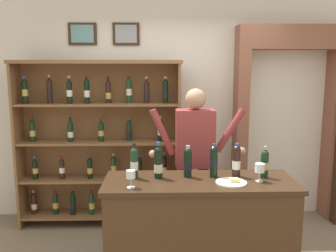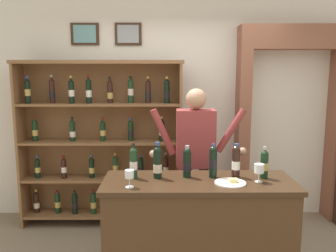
# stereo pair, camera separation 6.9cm
# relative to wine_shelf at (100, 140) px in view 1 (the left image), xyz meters

# --- Properties ---
(back_wall) EXTENTS (12.00, 0.19, 3.26)m
(back_wall) POSITION_rel_wine_shelf_xyz_m (0.89, 0.36, 0.58)
(back_wall) COLOR silver
(back_wall) RESTS_ON ground
(wine_shelf) EXTENTS (1.96, 0.35, 1.98)m
(wine_shelf) POSITION_rel_wine_shelf_xyz_m (0.00, 0.00, 0.00)
(wine_shelf) COLOR brown
(wine_shelf) RESTS_ON ground
(archway_doorway) EXTENTS (1.31, 0.45, 2.40)m
(archway_doorway) POSITION_rel_wine_shelf_xyz_m (2.30, 0.23, 0.32)
(archway_doorway) COLOR brown
(archway_doorway) RESTS_ON ground
(tasting_counter) EXTENTS (1.63, 0.60, 0.96)m
(tasting_counter) POSITION_rel_wine_shelf_xyz_m (1.05, -1.30, -0.57)
(tasting_counter) COLOR #422B19
(tasting_counter) RESTS_ON ground
(shopkeeper) EXTENTS (0.99, 0.22, 1.70)m
(shopkeeper) POSITION_rel_wine_shelf_xyz_m (1.08, -0.65, 0.00)
(shopkeeper) COLOR #2D3347
(shopkeeper) RESTS_ON ground
(tasting_bottle_riserva) EXTENTS (0.07, 0.07, 0.31)m
(tasting_bottle_riserva) POSITION_rel_wine_shelf_xyz_m (0.49, -1.23, 0.05)
(tasting_bottle_riserva) COLOR #19381E
(tasting_bottle_riserva) RESTS_ON tasting_counter
(tasting_bottle_chianti) EXTENTS (0.07, 0.07, 0.32)m
(tasting_bottle_chianti) POSITION_rel_wine_shelf_xyz_m (0.70, -1.23, 0.05)
(tasting_bottle_chianti) COLOR black
(tasting_bottle_chianti) RESTS_ON tasting_counter
(tasting_bottle_bianco) EXTENTS (0.07, 0.07, 0.28)m
(tasting_bottle_bianco) POSITION_rel_wine_shelf_xyz_m (0.96, -1.20, 0.04)
(tasting_bottle_bianco) COLOR black
(tasting_bottle_bianco) RESTS_ON tasting_counter
(tasting_bottle_brunello) EXTENTS (0.07, 0.07, 0.30)m
(tasting_bottle_brunello) POSITION_rel_wine_shelf_xyz_m (1.18, -1.21, 0.05)
(tasting_bottle_brunello) COLOR black
(tasting_bottle_brunello) RESTS_ON tasting_counter
(tasting_bottle_prosecco) EXTENTS (0.07, 0.07, 0.30)m
(tasting_bottle_prosecco) POSITION_rel_wine_shelf_xyz_m (1.38, -1.20, 0.05)
(tasting_bottle_prosecco) COLOR black
(tasting_bottle_prosecco) RESTS_ON tasting_counter
(tasting_bottle_rosso) EXTENTS (0.07, 0.07, 0.28)m
(tasting_bottle_rosso) POSITION_rel_wine_shelf_xyz_m (1.62, -1.24, 0.04)
(tasting_bottle_rosso) COLOR black
(tasting_bottle_rosso) RESTS_ON tasting_counter
(wine_glass_left) EXTENTS (0.07, 0.07, 0.14)m
(wine_glass_left) POSITION_rel_wine_shelf_xyz_m (0.48, -1.47, 0.01)
(wine_glass_left) COLOR silver
(wine_glass_left) RESTS_ON tasting_counter
(wine_glass_right) EXTENTS (0.08, 0.08, 0.16)m
(wine_glass_right) POSITION_rel_wine_shelf_xyz_m (1.55, -1.34, 0.02)
(wine_glass_right) COLOR silver
(wine_glass_right) RESTS_ON tasting_counter
(cheese_plate) EXTENTS (0.26, 0.26, 0.04)m
(cheese_plate) POSITION_rel_wine_shelf_xyz_m (1.31, -1.38, -0.08)
(cheese_plate) COLOR white
(cheese_plate) RESTS_ON tasting_counter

